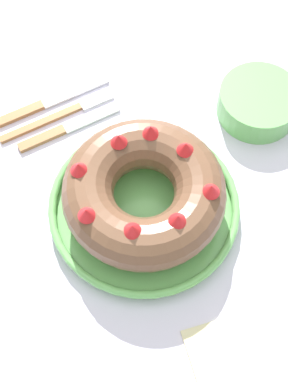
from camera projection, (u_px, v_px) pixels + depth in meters
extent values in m
plane|color=#4C4742|center=(137.00, 323.00, 1.47)|extent=(8.00, 8.00, 0.00)
cube|color=silver|center=(132.00, 217.00, 0.83)|extent=(1.23, 1.14, 0.03)
cylinder|color=brown|center=(203.00, 35.00, 1.48)|extent=(0.06, 0.06, 0.70)
cylinder|color=#6BB760|center=(144.00, 209.00, 0.81)|extent=(0.28, 0.28, 0.01)
torus|color=#6BB760|center=(144.00, 205.00, 0.80)|extent=(0.29, 0.29, 0.01)
torus|color=brown|center=(144.00, 192.00, 0.76)|extent=(0.24, 0.24, 0.07)
cone|color=red|center=(186.00, 147.00, 0.74)|extent=(0.03, 0.03, 0.02)
cone|color=red|center=(151.00, 130.00, 0.76)|extent=(0.03, 0.03, 0.02)
cone|color=red|center=(119.00, 139.00, 0.75)|extent=(0.03, 0.03, 0.02)
cone|color=red|center=(79.00, 167.00, 0.73)|extent=(0.03, 0.03, 0.02)
cone|color=red|center=(86.00, 213.00, 0.70)|extent=(0.03, 0.03, 0.02)
cone|color=red|center=(132.00, 229.00, 0.69)|extent=(0.03, 0.03, 0.02)
cone|color=red|center=(178.00, 219.00, 0.69)|extent=(0.03, 0.03, 0.02)
cone|color=red|center=(211.00, 189.00, 0.71)|extent=(0.03, 0.03, 0.02)
cube|color=#936038|center=(41.00, 123.00, 0.89)|extent=(0.01, 0.15, 0.01)
cube|color=silver|center=(96.00, 100.00, 0.91)|extent=(0.02, 0.06, 0.01)
cube|color=#936038|center=(16.00, 116.00, 0.89)|extent=(0.02, 0.10, 0.01)
cube|color=silver|center=(75.00, 91.00, 0.92)|extent=(0.02, 0.12, 0.00)
cube|color=#936038|center=(42.00, 139.00, 0.87)|extent=(0.02, 0.08, 0.01)
cube|color=silver|center=(91.00, 117.00, 0.89)|extent=(0.02, 0.10, 0.00)
cylinder|color=#6BB760|center=(258.00, 103.00, 0.88)|extent=(0.13, 0.13, 0.05)
cube|color=beige|center=(239.00, 377.00, 0.71)|extent=(0.18, 0.14, 0.00)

